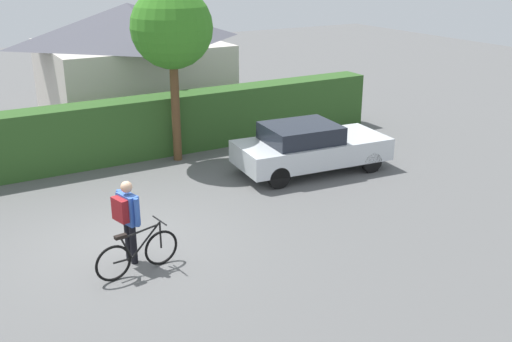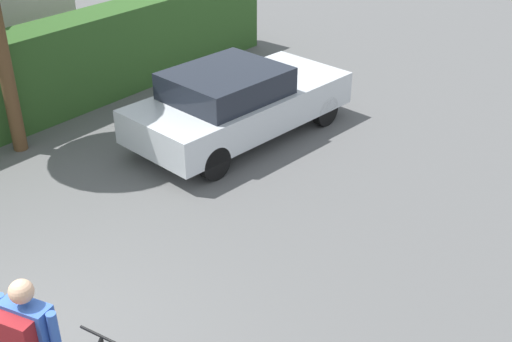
{
  "view_description": "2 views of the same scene",
  "coord_description": "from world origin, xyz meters",
  "px_view_note": "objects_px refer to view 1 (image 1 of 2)",
  "views": [
    {
      "loc": [
        -3.04,
        -10.62,
        5.51
      ],
      "look_at": [
        3.46,
        0.77,
        0.7
      ],
      "focal_mm": 41.44,
      "sensor_mm": 36.0,
      "label": 1
    },
    {
      "loc": [
        -2.22,
        -5.03,
        5.14
      ],
      "look_at": [
        3.89,
        -0.09,
        0.72
      ],
      "focal_mm": 45.26,
      "sensor_mm": 36.0,
      "label": 2
    }
  ],
  "objects_px": {
    "parked_car_near": "(309,147)",
    "tree_kerbside": "(172,29)",
    "bicycle": "(138,254)",
    "person_rider": "(127,214)"
  },
  "relations": [
    {
      "from": "bicycle",
      "to": "tree_kerbside",
      "type": "distance_m",
      "value": 7.19
    },
    {
      "from": "tree_kerbside",
      "to": "person_rider",
      "type": "bearing_deg",
      "value": -121.17
    },
    {
      "from": "person_rider",
      "to": "bicycle",
      "type": "bearing_deg",
      "value": -88.51
    },
    {
      "from": "parked_car_near",
      "to": "tree_kerbside",
      "type": "relative_size",
      "value": 0.88
    },
    {
      "from": "parked_car_near",
      "to": "bicycle",
      "type": "relative_size",
      "value": 2.57
    },
    {
      "from": "bicycle",
      "to": "tree_kerbside",
      "type": "relative_size",
      "value": 0.34
    },
    {
      "from": "person_rider",
      "to": "tree_kerbside",
      "type": "bearing_deg",
      "value": 58.83
    },
    {
      "from": "parked_car_near",
      "to": "tree_kerbside",
      "type": "bearing_deg",
      "value": 136.12
    },
    {
      "from": "parked_car_near",
      "to": "bicycle",
      "type": "distance_m",
      "value": 6.54
    },
    {
      "from": "parked_car_near",
      "to": "person_rider",
      "type": "xyz_separation_m",
      "value": [
        -5.84,
        -2.52,
        0.31
      ]
    }
  ]
}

